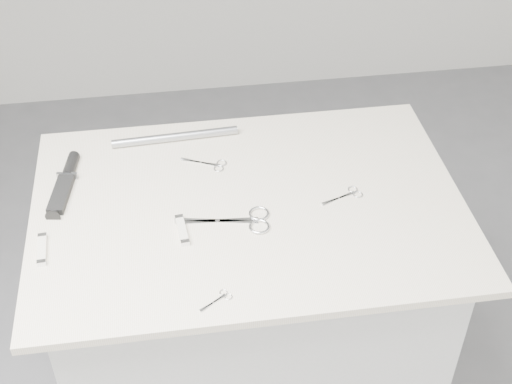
{
  "coord_description": "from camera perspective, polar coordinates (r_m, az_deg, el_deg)",
  "views": [
    {
      "loc": [
        -0.16,
        -1.24,
        2.0
      ],
      "look_at": [
        0.02,
        0.04,
        0.92
      ],
      "focal_mm": 50.0,
      "sensor_mm": 36.0,
      "label": 1
    }
  ],
  "objects": [
    {
      "name": "large_shears",
      "position": [
        1.61,
        -0.95,
        -2.29
      ],
      "size": [
        0.21,
        0.09,
        0.01
      ],
      "rotation": [
        0.0,
        0.0,
        -0.13
      ],
      "color": "silver",
      "rests_on": "display_board"
    },
    {
      "name": "pocket_knife_b",
      "position": [
        1.59,
        -5.93,
        -3.03
      ],
      "size": [
        0.03,
        0.1,
        0.01
      ],
      "rotation": [
        0.0,
        0.0,
        1.67
      ],
      "color": "beige",
      "rests_on": "display_board"
    },
    {
      "name": "embroidery_scissors_b",
      "position": [
        1.77,
        -3.59,
        2.22
      ],
      "size": [
        0.11,
        0.07,
        0.0
      ],
      "rotation": [
        0.0,
        0.0,
        -0.42
      ],
      "color": "silver",
      "rests_on": "display_board"
    },
    {
      "name": "sheathed_knife",
      "position": [
        1.76,
        -14.99,
        0.88
      ],
      "size": [
        0.07,
        0.22,
        0.03
      ],
      "rotation": [
        0.0,
        0.0,
        1.41
      ],
      "color": "black",
      "rests_on": "display_board"
    },
    {
      "name": "pocket_knife_a",
      "position": [
        1.6,
        -16.75,
        -4.41
      ],
      "size": [
        0.02,
        0.09,
        0.01
      ],
      "rotation": [
        0.0,
        0.0,
        1.63
      ],
      "color": "beige",
      "rests_on": "display_board"
    },
    {
      "name": "plinth",
      "position": [
        1.99,
        -0.51,
        -11.14
      ],
      "size": [
        0.9,
        0.6,
        0.9
      ],
      "primitive_type": "cube",
      "color": "silver",
      "rests_on": "ground"
    },
    {
      "name": "metal_rail",
      "position": [
        1.85,
        -6.48,
        4.4
      ],
      "size": [
        0.33,
        0.04,
        0.02
      ],
      "primitive_type": "cylinder",
      "rotation": [
        0.0,
        1.57,
        0.05
      ],
      "color": "#93969B",
      "rests_on": "display_board"
    },
    {
      "name": "tiny_scissors",
      "position": [
        1.44,
        -2.99,
        -8.55
      ],
      "size": [
        0.07,
        0.06,
        0.0
      ],
      "rotation": [
        0.0,
        0.0,
        0.58
      ],
      "color": "silver",
      "rests_on": "display_board"
    },
    {
      "name": "display_board",
      "position": [
        1.66,
        -0.6,
        -1.14
      ],
      "size": [
        1.0,
        0.7,
        0.02
      ],
      "primitive_type": "cube",
      "color": "beige",
      "rests_on": "plinth"
    },
    {
      "name": "embroidery_scissors_a",
      "position": [
        1.69,
        7.33,
        -0.23
      ],
      "size": [
        0.11,
        0.06,
        0.0
      ],
      "rotation": [
        0.0,
        0.0,
        0.36
      ],
      "color": "silver",
      "rests_on": "display_board"
    }
  ]
}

